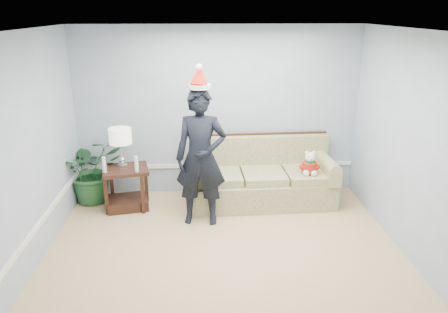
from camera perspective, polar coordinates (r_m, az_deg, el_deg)
room_shell at (r=4.59m, az=0.34°, el=-1.16°), size 4.54×5.04×2.74m
wainscot_trim at (r=6.09m, az=-11.51°, el=-5.53°), size 4.49×4.99×0.06m
sofa at (r=6.92m, az=5.01°, el=-2.99°), size 2.21×1.02×1.02m
side_table at (r=6.86m, az=-12.55°, el=-4.58°), size 0.77×0.68×0.64m
table_lamp at (r=6.66m, az=-13.39°, el=2.42°), size 0.33×0.33×0.60m
candle_pair at (r=6.54m, az=-13.39°, el=-1.09°), size 0.53×0.06×0.24m
houseplant at (r=7.14m, az=-16.84°, el=-1.64°), size 1.24×1.21×1.05m
man at (r=6.02m, az=-3.04°, el=-0.17°), size 0.75×0.53×1.93m
santa_hat at (r=5.77m, az=-3.23°, el=10.28°), size 0.36×0.39×0.34m
teddy_bear at (r=6.71m, az=11.12°, el=-1.18°), size 0.25×0.27×0.37m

